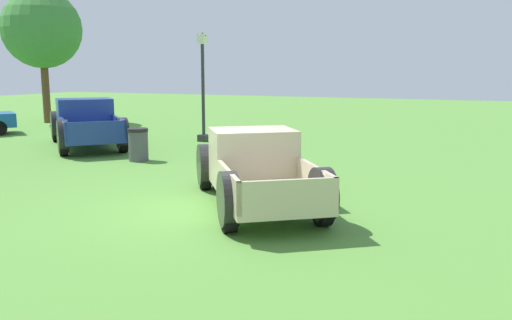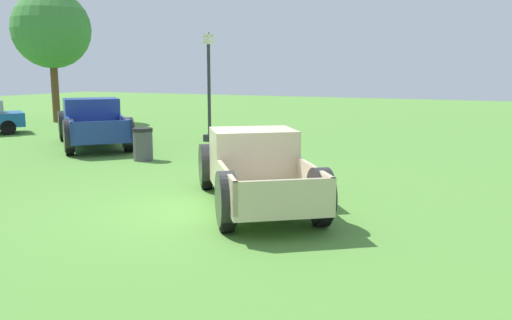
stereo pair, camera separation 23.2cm
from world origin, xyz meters
TOP-DOWN VIEW (x-y plane):
  - ground_plane at (0.00, 0.00)m, footprint 80.00×80.00m
  - pickup_truck_foreground at (0.79, -0.42)m, footprint 4.87×4.18m
  - pickup_truck_behind_right at (5.74, 8.15)m, footprint 4.98×5.18m
  - lamp_post_near at (8.29, 4.88)m, footprint 0.36×0.36m
  - trash_can at (3.83, 4.55)m, footprint 0.59×0.59m
  - oak_tree_east at (11.25, 15.37)m, footprint 3.77×3.77m

SIDE VIEW (x-z plane):
  - ground_plane at x=0.00m, z-range 0.00..0.00m
  - trash_can at x=3.83m, z-range 0.00..0.95m
  - pickup_truck_foreground at x=0.79m, z-range -0.03..1.43m
  - pickup_truck_behind_right at x=5.74m, z-range -0.04..1.59m
  - lamp_post_near at x=8.29m, z-range 0.10..4.03m
  - oak_tree_east at x=11.25m, z-range 1.30..7.73m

